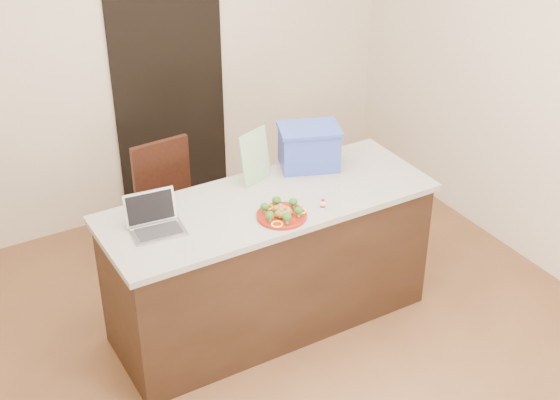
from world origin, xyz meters
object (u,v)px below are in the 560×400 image
plate (282,215)px  napkin (278,220)px  island (269,262)px  yogurt_bottle (323,205)px  blue_box (309,147)px  chair (169,200)px  laptop (154,220)px

plate → napkin: bearing=-149.8°
island → plate: (-0.03, -0.21, 0.47)m
yogurt_bottle → island: bearing=132.3°
plate → blue_box: blue_box is taller
napkin → chair: bearing=101.3°
island → plate: bearing=-98.2°
plate → yogurt_bottle: 0.26m
yogurt_bottle → napkin: bearing=175.7°
yogurt_bottle → blue_box: (0.21, 0.50, 0.12)m
yogurt_bottle → blue_box: bearing=66.9°
napkin → blue_box: blue_box is taller
blue_box → yogurt_bottle: bearing=-92.3°
napkin → laptop: 0.71m
laptop → chair: (0.42, 0.86, -0.43)m
chair → island: bearing=-75.2°
island → laptop: laptop is taller
plate → blue_box: size_ratio=0.64×
island → chair: chair is taller
laptop → yogurt_bottle: bearing=-11.7°
chair → yogurt_bottle: bearing=-68.9°
napkin → blue_box: size_ratio=0.32×
plate → yogurt_bottle: (0.26, -0.04, 0.01)m
island → plate: size_ratio=6.97×
island → laptop: size_ratio=6.53×
blue_box → chair: size_ratio=0.48×
blue_box → island: bearing=-129.9°
plate → chair: size_ratio=0.31×
yogurt_bottle → blue_box: size_ratio=0.14×
plate → chair: chair is taller
plate → yogurt_bottle: size_ratio=4.71×
plate → blue_box: 0.67m
yogurt_bottle → blue_box: 0.55m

